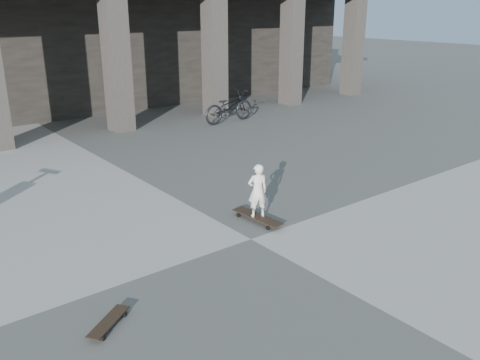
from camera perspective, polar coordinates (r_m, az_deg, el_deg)
ground at (r=8.43m, az=1.23°, el=-6.66°), size 90.00×90.00×0.00m
colonnade at (r=20.22m, az=-25.29°, el=15.55°), size 28.00×8.82×6.00m
longboard at (r=9.05m, az=1.96°, el=-4.20°), size 0.33×1.09×0.11m
skateboard_spare at (r=6.49m, az=-14.55°, el=-15.20°), size 0.68×0.55×0.08m
child at (r=8.86m, az=2.00°, el=-1.19°), size 0.41×0.35×0.97m
bicycle at (r=16.75m, az=-1.26°, el=8.23°), size 1.99×0.81×1.03m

